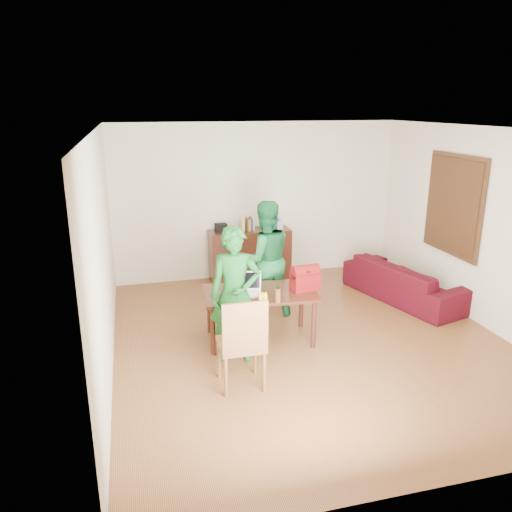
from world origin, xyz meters
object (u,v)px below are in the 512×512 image
object	(u,v)px
person_far	(265,259)
red_bag	(305,280)
bottle	(278,295)
table	(260,297)
sofa	(405,281)
laptop	(247,291)
person_near	(235,295)
chair	(241,360)

from	to	relation	value
person_far	red_bag	xyz separation A→B (m)	(0.31, -0.85, -0.05)
bottle	red_bag	world-z (taller)	red_bag
bottle	person_far	bearing A→B (deg)	82.48
table	bottle	distance (m)	0.46
red_bag	sofa	size ratio (longest dim) A/B	0.17
sofa	bottle	bearing A→B (deg)	100.49
table	laptop	bearing A→B (deg)	-161.74
red_bag	table	bearing A→B (deg)	165.70
bottle	sofa	size ratio (longest dim) A/B	0.10
person_near	laptop	bearing A→B (deg)	68.09
laptop	sofa	bearing A→B (deg)	31.27
red_bag	chair	bearing A→B (deg)	-144.86
chair	laptop	size ratio (longest dim) A/B	2.65
table	bottle	xyz separation A→B (m)	(0.12, -0.40, 0.18)
table	person_far	world-z (taller)	person_far
red_bag	sofa	xyz separation A→B (m)	(2.00, 0.88, -0.50)
laptop	chair	bearing A→B (deg)	-92.85
person_near	laptop	world-z (taller)	person_near
chair	red_bag	distance (m)	1.53
person_near	red_bag	size ratio (longest dim) A/B	4.62
person_near	person_far	distance (m)	1.37
table	sofa	distance (m)	2.72
person_far	chair	bearing A→B (deg)	64.36
sofa	person_near	bearing A→B (deg)	96.51
chair	red_bag	bearing A→B (deg)	42.52
table	laptop	world-z (taller)	laptop
table	person_near	size ratio (longest dim) A/B	0.91
chair	red_bag	world-z (taller)	chair
table	laptop	xyz separation A→B (m)	(-0.18, -0.04, 0.13)
person_near	bottle	bearing A→B (deg)	11.36
laptop	bottle	xyz separation A→B (m)	(0.30, -0.36, 0.05)
laptop	red_bag	world-z (taller)	red_bag
laptop	sofa	distance (m)	2.92
laptop	bottle	distance (m)	0.47
chair	person_far	world-z (taller)	person_far
person_near	laptop	xyz separation A→B (m)	(0.23, 0.37, -0.11)
chair	person_near	size ratio (longest dim) A/B	0.65
table	chair	distance (m)	1.19
bottle	red_bag	xyz separation A→B (m)	(0.46, 0.33, 0.03)
chair	person_far	size ratio (longest dim) A/B	0.63
person_near	sofa	world-z (taller)	person_near
bottle	sofa	xyz separation A→B (m)	(2.46, 1.21, -0.47)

